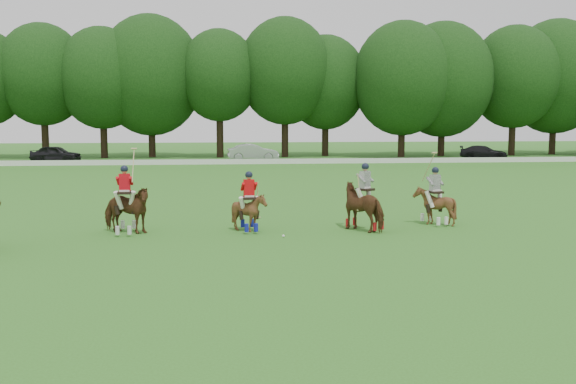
{
  "coord_description": "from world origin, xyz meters",
  "views": [
    {
      "loc": [
        -0.21,
        -17.63,
        3.91
      ],
      "look_at": [
        2.16,
        4.2,
        1.4
      ],
      "focal_mm": 40.0,
      "sensor_mm": 36.0,
      "label": 1
    }
  ],
  "objects": [
    {
      "name": "boundary_rail",
      "position": [
        0.0,
        38.0,
        0.22
      ],
      "size": [
        120.0,
        0.1,
        0.44
      ],
      "primitive_type": "cube",
      "color": "white",
      "rests_on": "ground"
    },
    {
      "name": "polo_red_c",
      "position": [
        0.83,
        4.44,
        0.74
      ],
      "size": [
        1.22,
        1.34,
        2.1
      ],
      "color": "#4C2714",
      "rests_on": "ground"
    },
    {
      "name": "polo_ball",
      "position": [
        1.9,
        3.23,
        0.04
      ],
      "size": [
        0.09,
        0.09,
        0.09
      ],
      "primitive_type": "sphere",
      "color": "white",
      "rests_on": "ground"
    },
    {
      "name": "polo_stripe_b",
      "position": [
        7.72,
        5.15,
        0.76
      ],
      "size": [
        1.44,
        1.54,
        2.69
      ],
      "color": "#4C2714",
      "rests_on": "ground"
    },
    {
      "name": "polo_red_b",
      "position": [
        -3.39,
        4.48,
        0.84
      ],
      "size": [
        1.62,
        1.39,
        2.88
      ],
      "color": "#4C2714",
      "rests_on": "ground"
    },
    {
      "name": "ground",
      "position": [
        0.0,
        0.0,
        0.0
      ],
      "size": [
        180.0,
        180.0,
        0.0
      ],
      "primitive_type": "plane",
      "color": "#336B1E",
      "rests_on": "ground"
    },
    {
      "name": "polo_stripe_a",
      "position": [
        4.89,
        4.31,
        0.86
      ],
      "size": [
        1.93,
        2.11,
        2.37
      ],
      "color": "#4C2714",
      "rests_on": "ground"
    },
    {
      "name": "car_mid",
      "position": [
        3.02,
        42.5,
        0.78
      ],
      "size": [
        4.82,
        1.85,
        1.57
      ],
      "primitive_type": "imported",
      "rotation": [
        0.0,
        0.0,
        1.61
      ],
      "color": "#A9AAAF",
      "rests_on": "ground"
    },
    {
      "name": "tree_line",
      "position": [
        0.26,
        48.05,
        8.23
      ],
      "size": [
        117.98,
        14.32,
        14.75
      ],
      "color": "black",
      "rests_on": "ground"
    },
    {
      "name": "car_right",
      "position": [
        25.53,
        42.5,
        0.66
      ],
      "size": [
        4.89,
        3.35,
        1.31
      ],
      "primitive_type": "imported",
      "rotation": [
        0.0,
        0.0,
        1.2
      ],
      "color": "black",
      "rests_on": "ground"
    },
    {
      "name": "car_left",
      "position": [
        -14.91,
        42.5,
        0.75
      ],
      "size": [
        4.63,
        2.39,
        1.51
      ],
      "primitive_type": "imported",
      "rotation": [
        0.0,
        0.0,
        1.43
      ],
      "color": "black",
      "rests_on": "ground"
    }
  ]
}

